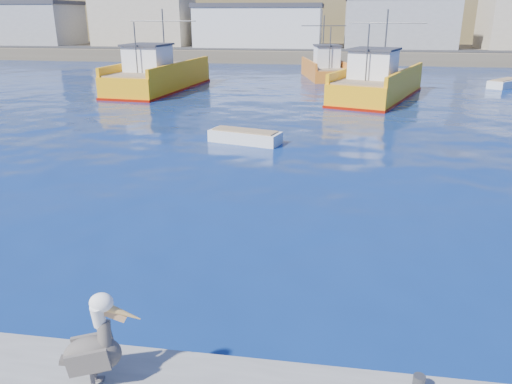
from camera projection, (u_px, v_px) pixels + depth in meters
ground at (265, 294)px, 11.95m from camera, size 260.00×260.00×0.00m
dock_bollards at (273, 368)px, 8.48m from camera, size 36.20×0.20×0.30m
far_shore at (333, 1)px, 110.48m from camera, size 200.00×81.00×24.00m
trawler_yellow_a at (158, 76)px, 43.42m from camera, size 6.13×13.84×6.79m
trawler_yellow_b at (377, 84)px, 39.13m from camera, size 8.36×13.64×6.72m
boat_orange at (324, 68)px, 51.08m from camera, size 5.13×9.28×6.14m
skiff_mid at (245, 138)px, 25.87m from camera, size 3.93×2.25×0.81m
skiff_far at (505, 84)px, 45.22m from camera, size 3.79×4.12×0.90m
pelican at (95, 347)px, 8.11m from camera, size 1.37×0.80×1.71m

